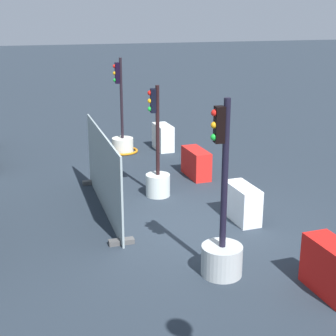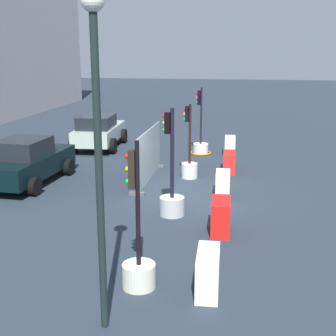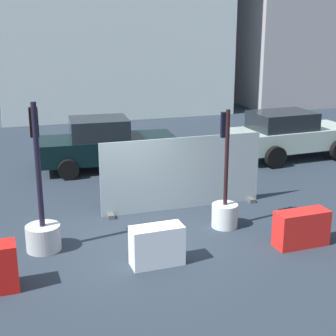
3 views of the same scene
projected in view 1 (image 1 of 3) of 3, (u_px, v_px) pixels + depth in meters
ground_plane at (191, 227)px, 10.59m from camera, size 120.00×120.00×0.00m
traffic_light_1 at (222, 245)px, 8.54m from camera, size 0.71×0.71×3.07m
traffic_light_2 at (157, 175)px, 12.24m from camera, size 0.59×0.59×2.71m
traffic_light_3 at (122, 140)px, 16.07m from camera, size 0.97×0.97×2.98m
construction_barrier_1 at (332, 269)px, 8.00m from camera, size 1.09×0.52×0.87m
construction_barrier_2 at (242, 203)px, 10.83m from camera, size 1.04×0.48×0.79m
construction_barrier_3 at (196, 163)px, 13.70m from camera, size 1.15×0.50×0.76m
construction_barrier_4 at (163, 137)px, 16.35m from camera, size 0.98×0.49×0.83m
site_fence_panel at (103, 174)px, 11.26m from camera, size 4.13×0.50×1.83m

